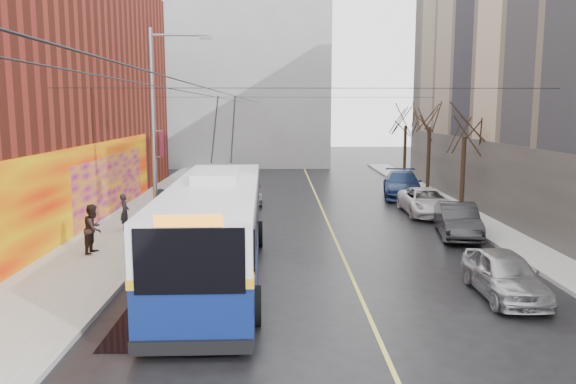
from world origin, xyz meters
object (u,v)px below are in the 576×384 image
at_px(tree_near, 465,122).
at_px(following_car, 245,189).
at_px(tree_far, 406,116).
at_px(pedestrian_b, 93,229).
at_px(tree_mid, 430,115).
at_px(parked_car_c, 426,202).
at_px(parked_car_a, 504,274).
at_px(parked_car_d, 402,185).
at_px(parked_car_b, 458,220).
at_px(pedestrian_a, 125,212).
at_px(trolleybus, 215,227).
at_px(streetlight_pole, 157,129).
at_px(pedestrian_c, 161,205).

distance_m(tree_near, following_car, 13.33).
height_order(tree_far, pedestrian_b, tree_far).
bearing_deg(tree_mid, parked_car_c, -105.34).
bearing_deg(parked_car_a, tree_mid, 82.44).
xyz_separation_m(tree_near, pedestrian_b, (-17.14, -8.70, -3.87)).
bearing_deg(parked_car_d, pedestrian_b, -127.44).
height_order(tree_mid, following_car, tree_mid).
xyz_separation_m(parked_car_b, pedestrian_a, (-15.08, 1.18, 0.23)).
distance_m(parked_car_c, parked_car_d, 5.94).
bearing_deg(tree_mid, tree_far, 90.00).
xyz_separation_m(tree_near, tree_mid, (0.00, 7.00, 0.28)).
relative_size(tree_far, parked_car_b, 1.44).
relative_size(parked_car_b, pedestrian_b, 2.38).
height_order(pedestrian_a, pedestrian_b, pedestrian_b).
distance_m(tree_near, parked_car_b, 7.31).
relative_size(parked_car_a, pedestrian_b, 2.17).
bearing_deg(parked_car_c, trolleybus, -131.13).
xyz_separation_m(parked_car_b, parked_car_c, (0.00, 5.33, -0.04)).
bearing_deg(parked_car_a, parked_car_b, 83.02).
height_order(parked_car_c, pedestrian_a, pedestrian_a).
height_order(streetlight_pole, tree_mid, streetlight_pole).
bearing_deg(parked_car_c, pedestrian_c, -168.79).
height_order(tree_mid, pedestrian_c, tree_mid).
height_order(streetlight_pole, parked_car_c, streetlight_pole).
relative_size(tree_near, parked_car_c, 1.25).
bearing_deg(parked_car_d, tree_near, -61.41).
relative_size(tree_mid, following_car, 1.38).
height_order(following_car, pedestrian_a, pedestrian_a).
xyz_separation_m(tree_near, parked_car_a, (-3.13, -13.63, -4.27)).
bearing_deg(parked_car_c, tree_near, 9.17).
bearing_deg(parked_car_d, streetlight_pole, -129.35).
bearing_deg(pedestrian_a, parked_car_d, -64.53).
xyz_separation_m(tree_far, parked_car_d, (-2.00, -8.35, -4.30)).
xyz_separation_m(parked_car_c, pedestrian_b, (-15.14, -8.41, 0.40)).
distance_m(tree_far, parked_car_c, 15.10).
bearing_deg(streetlight_pole, tree_near, 21.62).
relative_size(tree_mid, pedestrian_b, 3.49).
bearing_deg(parked_car_b, tree_mid, 89.95).
bearing_deg(trolleybus, pedestrian_a, 123.69).
distance_m(tree_far, pedestrian_b, 28.73).
height_order(streetlight_pole, pedestrian_c, streetlight_pole).
distance_m(parked_car_a, pedestrian_a, 16.70).
height_order(parked_car_b, parked_car_d, parked_car_d).
height_order(parked_car_b, pedestrian_c, pedestrian_c).
bearing_deg(trolleybus, pedestrian_b, 149.27).
height_order(tree_far, parked_car_c, tree_far).
bearing_deg(pedestrian_c, parked_car_c, -120.88).
xyz_separation_m(tree_near, trolleybus, (-12.11, -11.53, -3.24)).
distance_m(parked_car_b, pedestrian_a, 15.13).
bearing_deg(parked_car_a, tree_far, 84.60).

